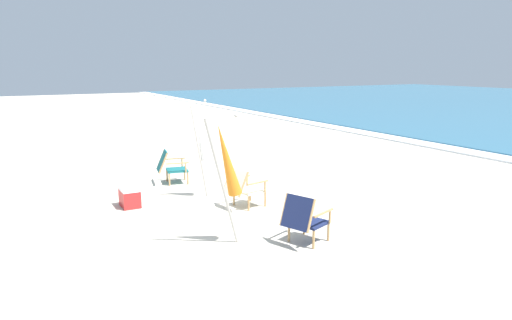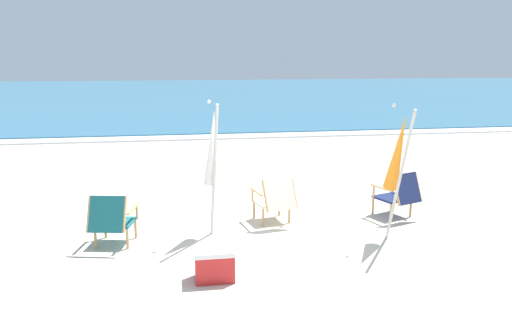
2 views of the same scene
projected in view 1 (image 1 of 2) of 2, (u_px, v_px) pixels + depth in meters
ground_plane at (175, 213)px, 8.74m from camera, size 80.00×80.00×0.00m
surf_band at (508, 158)px, 13.74m from camera, size 80.00×1.10×0.06m
beach_chair_front_left at (170, 166)px, 10.88m from camera, size 0.70×0.81×0.80m
beach_chair_back_left at (304, 218)px, 7.16m from camera, size 0.78×0.84×0.81m
beach_chair_mid_center at (243, 187)px, 9.01m from camera, size 0.70×0.83×0.79m
umbrella_furled_orange at (226, 161)px, 6.95m from camera, size 0.28×0.66×2.06m
umbrella_furled_white at (201, 134)px, 9.50m from camera, size 0.32×0.51×2.10m
cooler_box at (130, 197)px, 9.12m from camera, size 0.49×0.35×0.40m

